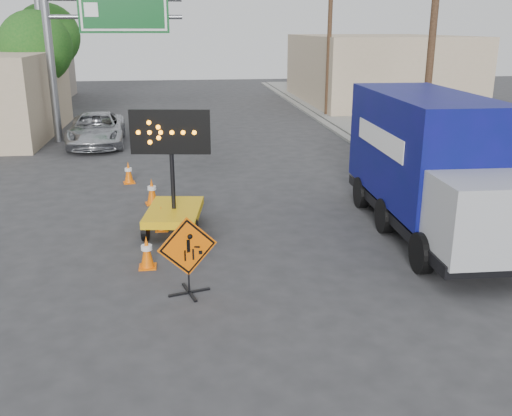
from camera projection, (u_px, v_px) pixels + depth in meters
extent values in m
plane|color=#2D2D30|center=(230.00, 315.00, 10.76)|extent=(100.00, 100.00, 0.00)
cube|color=gray|center=(359.00, 145.00, 25.81)|extent=(0.40, 60.00, 0.12)
cube|color=gray|center=(407.00, 144.00, 26.10)|extent=(4.00, 60.00, 0.15)
cube|color=tan|center=(376.00, 70.00, 40.03)|extent=(10.00, 14.00, 4.60)
cylinder|color=slate|center=(51.00, 68.00, 25.90)|extent=(0.36, 0.36, 6.80)
cylinder|color=slate|center=(115.00, 17.00, 25.61)|extent=(6.00, 0.20, 0.20)
cube|color=#054315|center=(123.00, 10.00, 25.45)|extent=(4.00, 0.10, 2.00)
cube|color=silver|center=(123.00, 10.00, 25.39)|extent=(3.80, 0.01, 1.80)
cylinder|color=slate|center=(42.00, 39.00, 32.86)|extent=(0.44, 0.44, 9.00)
cylinder|color=#4E3421|center=(431.00, 47.00, 19.84)|extent=(0.26, 0.26, 9.00)
cylinder|color=#4E3421|center=(329.00, 39.00, 33.06)|extent=(0.26, 0.26, 9.00)
cylinder|color=#4E3421|center=(41.00, 97.00, 30.03)|extent=(0.28, 0.28, 3.25)
sphere|color=#164F17|center=(36.00, 47.00, 29.25)|extent=(3.71, 3.71, 3.71)
cylinder|color=#4E3421|center=(52.00, 81.00, 37.40)|extent=(0.28, 0.28, 3.58)
sphere|color=#164F17|center=(48.00, 36.00, 36.55)|extent=(4.10, 4.10, 4.10)
cube|color=black|center=(189.00, 292.00, 11.63)|extent=(0.86, 0.30, 0.04)
cube|color=black|center=(189.00, 292.00, 11.63)|extent=(0.30, 0.86, 0.04)
cylinder|color=black|center=(189.00, 278.00, 11.53)|extent=(0.04, 0.04, 0.68)
cube|color=#EF6005|center=(188.00, 247.00, 11.32)|extent=(1.20, 0.37, 1.24)
cube|color=black|center=(188.00, 247.00, 11.32)|extent=(1.11, 0.32, 1.16)
cube|color=#E5AE0C|center=(174.00, 212.00, 15.09)|extent=(1.66, 2.43, 0.20)
cylinder|color=black|center=(172.00, 164.00, 14.69)|extent=(0.11, 0.11, 2.48)
cube|color=black|center=(170.00, 132.00, 14.44)|extent=(2.03, 0.40, 1.13)
imported|color=#AFB1B7|center=(96.00, 130.00, 25.88)|extent=(2.71, 5.34, 1.45)
cube|color=black|center=(427.00, 213.00, 14.82)|extent=(2.46, 7.47, 0.28)
cube|color=#060E4F|center=(421.00, 147.00, 15.03)|extent=(2.50, 5.81, 2.77)
cube|color=#9EA0A5|center=(491.00, 218.00, 11.76)|extent=(2.18, 1.73, 1.66)
cube|color=#EF6005|center=(148.00, 267.00, 12.87)|extent=(0.39, 0.39, 0.03)
cone|color=#EF6005|center=(147.00, 251.00, 12.76)|extent=(0.30, 0.30, 0.73)
cylinder|color=silver|center=(147.00, 248.00, 12.73)|extent=(0.25, 0.25, 0.11)
cube|color=#EF6005|center=(162.00, 230.00, 15.22)|extent=(0.35, 0.35, 0.03)
cone|color=#EF6005|center=(161.00, 218.00, 15.12)|extent=(0.27, 0.27, 0.64)
cylinder|color=silver|center=(161.00, 215.00, 15.10)|extent=(0.22, 0.22, 0.09)
cube|color=#EF6005|center=(153.00, 203.00, 17.48)|extent=(0.48, 0.48, 0.03)
cone|color=#EF6005|center=(152.00, 191.00, 17.35)|extent=(0.32, 0.32, 0.77)
cylinder|color=silver|center=(152.00, 188.00, 17.33)|extent=(0.26, 0.26, 0.11)
cube|color=#EF6005|center=(129.00, 183.00, 19.81)|extent=(0.45, 0.45, 0.03)
cone|color=#EF6005|center=(129.00, 172.00, 19.70)|extent=(0.30, 0.30, 0.73)
cylinder|color=silver|center=(128.00, 170.00, 19.67)|extent=(0.25, 0.25, 0.11)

